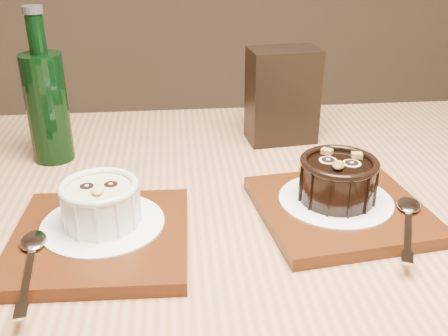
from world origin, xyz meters
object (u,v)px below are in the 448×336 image
object	(u,v)px
tray_right	(340,209)
green_bottle	(47,104)
ramekin_white	(100,202)
condiment_stand	(282,96)
tray_left	(101,238)
ramekin_dark	(338,178)
table	(234,294)

from	to	relation	value
tray_right	green_bottle	size ratio (longest dim) A/B	0.86
ramekin_white	green_bottle	xyz separation A→B (m)	(-0.09, 0.21, 0.04)
condiment_stand	green_bottle	world-z (taller)	green_bottle
tray_left	ramekin_dark	size ratio (longest dim) A/B	2.04
table	ramekin_white	size ratio (longest dim) A/B	14.76
tray_right	condiment_stand	bearing A→B (deg)	95.09
ramekin_dark	table	bearing A→B (deg)	-144.17
table	green_bottle	xyz separation A→B (m)	(-0.23, 0.21, 0.17)
tray_right	green_bottle	bearing A→B (deg)	150.62
ramekin_white	condiment_stand	world-z (taller)	condiment_stand
table	ramekin_white	distance (m)	0.19
table	green_bottle	world-z (taller)	green_bottle
ramekin_dark	condiment_stand	size ratio (longest dim) A/B	0.63
ramekin_dark	condiment_stand	distance (m)	0.22
table	ramekin_dark	world-z (taller)	ramekin_dark
tray_right	condiment_stand	size ratio (longest dim) A/B	1.29
ramekin_white	condiment_stand	size ratio (longest dim) A/B	0.59
tray_left	condiment_stand	world-z (taller)	condiment_stand
condiment_stand	green_bottle	xyz separation A→B (m)	(-0.33, -0.03, 0.01)
ramekin_dark	ramekin_white	bearing A→B (deg)	-150.74
condiment_stand	tray_left	bearing A→B (deg)	-133.51
tray_right	green_bottle	world-z (taller)	green_bottle
table	tray_left	bearing A→B (deg)	-174.50
tray_right	ramekin_dark	size ratio (longest dim) A/B	2.04
table	condiment_stand	bearing A→B (deg)	67.25
table	tray_right	bearing A→B (deg)	7.22
tray_right	green_bottle	xyz separation A→B (m)	(-0.35, 0.20, 0.07)
tray_right	ramekin_dark	world-z (taller)	ramekin_dark
green_bottle	ramekin_white	bearing A→B (deg)	-67.55
tray_right	ramekin_dark	xyz separation A→B (m)	(-0.00, 0.01, 0.04)
green_bottle	condiment_stand	bearing A→B (deg)	5.42
ramekin_white	green_bottle	distance (m)	0.23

